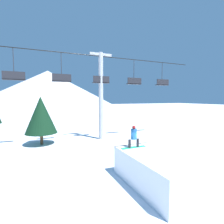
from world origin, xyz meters
name	(u,v)px	position (x,y,z in m)	size (l,w,h in m)	color
ground_plane	(153,179)	(0.00, 0.00, 0.00)	(220.00, 220.00, 0.00)	white
mountain_ridge	(48,89)	(0.00, 85.56, 8.94)	(69.03, 69.03, 17.88)	silver
snow_ramp	(154,171)	(-0.39, -0.64, 0.80)	(2.31, 4.72, 1.59)	white
snowboarder	(134,137)	(-0.64, 1.00, 2.23)	(1.57, 0.34, 1.30)	#1E9E6B
chairlift	(101,89)	(0.66, 10.09, 5.45)	(23.88, 0.49, 9.25)	#B2B2B7
pine_tree_near	(41,115)	(-5.37, 10.31, 2.86)	(2.96, 2.96, 4.63)	#4C3823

